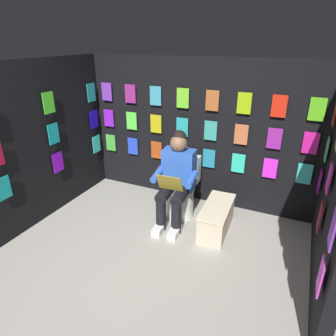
% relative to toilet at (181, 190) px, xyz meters
% --- Properties ---
extents(ground_plane, '(30.00, 30.00, 0.00)m').
position_rel_toilet_xyz_m(ground_plane, '(-0.04, 1.60, -0.33)').
color(ground_plane, '#9E998E').
extents(display_wall_back, '(3.34, 0.14, 2.00)m').
position_rel_toilet_xyz_m(display_wall_back, '(-0.04, -0.48, 0.68)').
color(display_wall_back, black).
rests_on(display_wall_back, ground).
extents(display_wall_right, '(0.14, 2.03, 2.00)m').
position_rel_toilet_xyz_m(display_wall_right, '(1.63, 0.58, 0.68)').
color(display_wall_right, black).
rests_on(display_wall_right, ground).
extents(toilet, '(0.42, 0.57, 0.77)m').
position_rel_toilet_xyz_m(toilet, '(0.00, 0.00, 0.00)').
color(toilet, white).
rests_on(toilet, ground).
extents(person_reading, '(0.55, 0.70, 1.19)m').
position_rel_toilet_xyz_m(person_reading, '(-0.01, 0.23, 0.27)').
color(person_reading, blue).
rests_on(person_reading, ground).
extents(comic_longbox_near, '(0.35, 0.76, 0.35)m').
position_rel_toilet_xyz_m(comic_longbox_near, '(-0.56, 0.22, -0.15)').
color(comic_longbox_near, beige).
rests_on(comic_longbox_near, ground).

